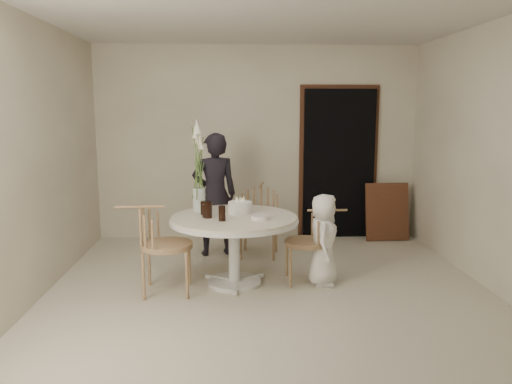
{
  "coord_description": "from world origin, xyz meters",
  "views": [
    {
      "loc": [
        -0.38,
        -4.79,
        1.83
      ],
      "look_at": [
        -0.12,
        0.3,
        0.97
      ],
      "focal_mm": 35.0,
      "sensor_mm": 36.0,
      "label": 1
    }
  ],
  "objects_px": {
    "flower_vase": "(199,173)",
    "chair_left": "(153,236)",
    "chair_far": "(260,209)",
    "girl": "(215,195)",
    "birthday_cake": "(240,208)",
    "chair_right": "(317,235)",
    "boy": "(323,240)",
    "table": "(234,227)"
  },
  "relations": [
    {
      "from": "flower_vase",
      "to": "chair_left",
      "type": "bearing_deg",
      "value": -130.05
    },
    {
      "from": "chair_far",
      "to": "girl",
      "type": "distance_m",
      "value": 0.61
    },
    {
      "from": "chair_far",
      "to": "birthday_cake",
      "type": "height_order",
      "value": "birthday_cake"
    },
    {
      "from": "girl",
      "to": "flower_vase",
      "type": "xyz_separation_m",
      "value": [
        -0.14,
        -0.82,
        0.38
      ]
    },
    {
      "from": "chair_right",
      "to": "girl",
      "type": "relative_size",
      "value": 0.52
    },
    {
      "from": "birthday_cake",
      "to": "boy",
      "type": "bearing_deg",
      "value": -13.42
    },
    {
      "from": "girl",
      "to": "flower_vase",
      "type": "distance_m",
      "value": 0.91
    },
    {
      "from": "chair_left",
      "to": "boy",
      "type": "relative_size",
      "value": 0.94
    },
    {
      "from": "boy",
      "to": "chair_right",
      "type": "bearing_deg",
      "value": 44.01
    },
    {
      "from": "boy",
      "to": "birthday_cake",
      "type": "xyz_separation_m",
      "value": [
        -0.86,
        0.21,
        0.31
      ]
    },
    {
      "from": "table",
      "to": "chair_right",
      "type": "relative_size",
      "value": 1.67
    },
    {
      "from": "chair_far",
      "to": "girl",
      "type": "xyz_separation_m",
      "value": [
        -0.57,
        -0.02,
        0.2
      ]
    },
    {
      "from": "chair_far",
      "to": "boy",
      "type": "bearing_deg",
      "value": -53.79
    },
    {
      "from": "chair_left",
      "to": "birthday_cake",
      "type": "xyz_separation_m",
      "value": [
        0.87,
        0.36,
        0.21
      ]
    },
    {
      "from": "chair_far",
      "to": "birthday_cake",
      "type": "distance_m",
      "value": 1.04
    },
    {
      "from": "chair_far",
      "to": "flower_vase",
      "type": "distance_m",
      "value": 1.24
    },
    {
      "from": "table",
      "to": "chair_far",
      "type": "distance_m",
      "value": 1.19
    },
    {
      "from": "chair_right",
      "to": "boy",
      "type": "height_order",
      "value": "boy"
    },
    {
      "from": "chair_left",
      "to": "girl",
      "type": "distance_m",
      "value": 1.45
    },
    {
      "from": "chair_right",
      "to": "girl",
      "type": "bearing_deg",
      "value": -133.75
    },
    {
      "from": "chair_right",
      "to": "flower_vase",
      "type": "relative_size",
      "value": 0.8
    },
    {
      "from": "birthday_cake",
      "to": "chair_left",
      "type": "bearing_deg",
      "value": -157.17
    },
    {
      "from": "chair_left",
      "to": "flower_vase",
      "type": "relative_size",
      "value": 0.9
    },
    {
      "from": "birthday_cake",
      "to": "flower_vase",
      "type": "relative_size",
      "value": 0.26
    },
    {
      "from": "chair_right",
      "to": "boy",
      "type": "relative_size",
      "value": 0.83
    },
    {
      "from": "chair_right",
      "to": "flower_vase",
      "type": "distance_m",
      "value": 1.42
    },
    {
      "from": "chair_left",
      "to": "boy",
      "type": "height_order",
      "value": "boy"
    },
    {
      "from": "chair_left",
      "to": "boy",
      "type": "xyz_separation_m",
      "value": [
        1.73,
        0.16,
        -0.1
      ]
    },
    {
      "from": "chair_far",
      "to": "flower_vase",
      "type": "relative_size",
      "value": 0.88
    },
    {
      "from": "chair_right",
      "to": "birthday_cake",
      "type": "relative_size",
      "value": 3.13
    },
    {
      "from": "girl",
      "to": "boy",
      "type": "bearing_deg",
      "value": 122.34
    },
    {
      "from": "birthday_cake",
      "to": "table",
      "type": "bearing_deg",
      "value": -112.37
    },
    {
      "from": "chair_far",
      "to": "boy",
      "type": "distance_m",
      "value": 1.33
    },
    {
      "from": "table",
      "to": "flower_vase",
      "type": "bearing_deg",
      "value": 141.71
    },
    {
      "from": "boy",
      "to": "birthday_cake",
      "type": "distance_m",
      "value": 0.94
    },
    {
      "from": "chair_left",
      "to": "birthday_cake",
      "type": "distance_m",
      "value": 0.96
    },
    {
      "from": "birthday_cake",
      "to": "flower_vase",
      "type": "xyz_separation_m",
      "value": [
        -0.44,
        0.14,
        0.35
      ]
    },
    {
      "from": "chair_right",
      "to": "chair_left",
      "type": "xyz_separation_m",
      "value": [
        -1.67,
        -0.25,
        0.07
      ]
    },
    {
      "from": "girl",
      "to": "boy",
      "type": "height_order",
      "value": "girl"
    },
    {
      "from": "chair_far",
      "to": "girl",
      "type": "relative_size",
      "value": 0.57
    },
    {
      "from": "table",
      "to": "chair_far",
      "type": "bearing_deg",
      "value": 73.6
    },
    {
      "from": "chair_left",
      "to": "boy",
      "type": "distance_m",
      "value": 1.74
    }
  ]
}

